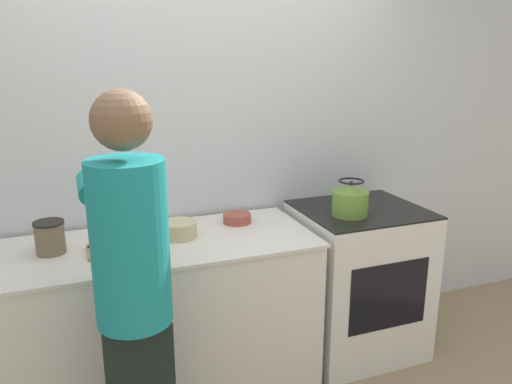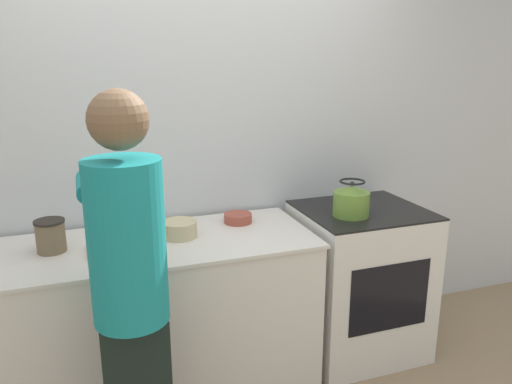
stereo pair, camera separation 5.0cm
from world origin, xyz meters
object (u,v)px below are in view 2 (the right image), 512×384
at_px(person, 130,283).
at_px(cutting_board, 122,247).
at_px(bowl_prep, 238,218).
at_px(knife, 111,246).
at_px(canister_jar, 51,236).
at_px(kettle, 351,201).
at_px(oven, 359,280).

xyz_separation_m(person, cutting_board, (0.02, 0.56, -0.06)).
bearing_deg(bowl_prep, person, -132.60).
relative_size(knife, bowl_prep, 1.44).
height_order(person, bowl_prep, person).
distance_m(cutting_board, canister_jar, 0.35).
distance_m(person, kettle, 1.39).
height_order(knife, bowl_prep, bowl_prep).
height_order(person, cutting_board, person).
distance_m(bowl_prep, canister_jar, 1.02).
height_order(oven, canister_jar, canister_jar).
relative_size(kettle, bowl_prep, 1.28).
height_order(cutting_board, bowl_prep, bowl_prep).
bearing_deg(kettle, oven, 32.41).
bearing_deg(kettle, bowl_prep, 156.74).
distance_m(oven, knife, 1.53).
relative_size(cutting_board, kettle, 1.62).
relative_size(person, canister_jar, 10.46).
relative_size(person, cutting_board, 5.04).
xyz_separation_m(knife, kettle, (1.33, -0.06, 0.12)).
bearing_deg(bowl_prep, oven, -13.17).
bearing_deg(person, canister_jar, 116.15).
relative_size(oven, canister_jar, 5.70).
bearing_deg(oven, bowl_prep, 166.83).
xyz_separation_m(knife, canister_jar, (-0.28, 0.08, 0.06)).
xyz_separation_m(cutting_board, knife, (-0.05, 0.00, 0.01)).
distance_m(cutting_board, bowl_prep, 0.71).
bearing_deg(oven, person, -157.77).
xyz_separation_m(kettle, canister_jar, (-1.61, 0.14, -0.06)).
bearing_deg(cutting_board, oven, 1.16).
bearing_deg(cutting_board, knife, 176.88).
xyz_separation_m(kettle, bowl_prep, (-0.60, 0.26, -0.12)).
bearing_deg(person, oven, 22.23).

